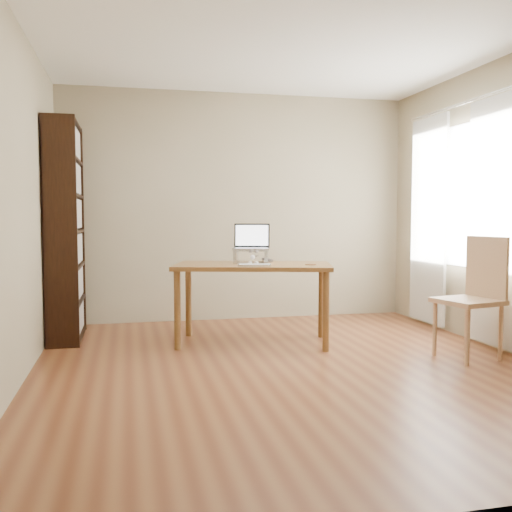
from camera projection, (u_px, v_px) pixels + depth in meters
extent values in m
cube|color=#5B2D17|center=(292.00, 370.00, 4.48)|extent=(4.00, 4.50, 0.02)
cube|color=white|center=(294.00, 29.00, 4.30)|extent=(4.00, 4.50, 0.02)
cube|color=gray|center=(238.00, 207.00, 6.59)|extent=(4.00, 0.02, 2.60)
cube|color=gray|center=(459.00, 189.00, 2.19)|extent=(4.00, 0.02, 2.60)
cube|color=gray|center=(15.00, 201.00, 3.95)|extent=(0.02, 4.50, 2.60)
cube|color=white|center=(463.00, 195.00, 5.60)|extent=(0.01, 1.80, 1.40)
cube|color=black|center=(60.00, 233.00, 5.09)|extent=(0.30, 0.04, 2.10)
cube|color=black|center=(69.00, 230.00, 5.93)|extent=(0.30, 0.04, 2.10)
cube|color=black|center=(50.00, 231.00, 5.48)|extent=(0.02, 0.90, 2.10)
cube|color=black|center=(67.00, 335.00, 5.58)|extent=(0.30, 0.84, 0.02)
cube|color=black|center=(70.00, 318.00, 5.58)|extent=(0.20, 0.78, 0.28)
cube|color=black|center=(67.00, 301.00, 5.56)|extent=(0.30, 0.84, 0.03)
cube|color=black|center=(69.00, 284.00, 5.56)|extent=(0.20, 0.78, 0.28)
cube|color=black|center=(66.00, 266.00, 5.54)|extent=(0.30, 0.84, 0.02)
cube|color=black|center=(69.00, 249.00, 5.53)|extent=(0.20, 0.78, 0.28)
cube|color=black|center=(65.00, 231.00, 5.51)|extent=(0.30, 0.84, 0.02)
cube|color=black|center=(68.00, 214.00, 5.51)|extent=(0.20, 0.78, 0.28)
cube|color=black|center=(64.00, 196.00, 5.49)|extent=(0.30, 0.84, 0.02)
cube|color=black|center=(67.00, 178.00, 5.48)|extent=(0.20, 0.78, 0.28)
cube|color=black|center=(63.00, 160.00, 5.47)|extent=(0.30, 0.84, 0.02)
cube|color=black|center=(66.00, 143.00, 5.46)|extent=(0.20, 0.78, 0.28)
cube|color=black|center=(62.00, 125.00, 5.44)|extent=(0.30, 0.84, 0.03)
cube|color=white|center=(492.00, 221.00, 5.07)|extent=(0.03, 0.70, 2.20)
cube|color=white|center=(428.00, 220.00, 6.14)|extent=(0.03, 0.70, 2.20)
cylinder|color=silver|center=(460.00, 104.00, 5.53)|extent=(0.03, 1.90, 0.03)
cube|color=brown|center=(253.00, 266.00, 5.33)|extent=(1.58, 1.08, 0.04)
cylinder|color=brown|center=(180.00, 303.00, 5.50)|extent=(0.06, 0.06, 0.71)
cylinder|color=brown|center=(310.00, 299.00, 5.79)|extent=(0.06, 0.06, 0.71)
cylinder|color=brown|center=(186.00, 314.00, 4.91)|extent=(0.06, 0.06, 0.71)
cylinder|color=brown|center=(331.00, 308.00, 5.21)|extent=(0.06, 0.06, 0.71)
cube|color=silver|center=(236.00, 257.00, 5.37)|extent=(0.03, 0.25, 0.12)
cube|color=silver|center=(266.00, 257.00, 5.43)|extent=(0.03, 0.25, 0.12)
cube|color=silver|center=(251.00, 250.00, 5.39)|extent=(0.32, 0.25, 0.01)
cube|color=silver|center=(251.00, 249.00, 5.39)|extent=(0.39, 0.32, 0.02)
cube|color=black|center=(248.00, 235.00, 5.52)|extent=(0.34, 0.14, 0.23)
cube|color=white|center=(248.00, 235.00, 5.51)|extent=(0.31, 0.12, 0.20)
cube|color=silver|center=(255.00, 265.00, 5.10)|extent=(0.32, 0.20, 0.02)
cube|color=silver|center=(255.00, 264.00, 5.10)|extent=(0.29, 0.17, 0.00)
cylinder|color=brown|center=(311.00, 265.00, 5.22)|extent=(0.10, 0.10, 0.01)
ellipsoid|color=#453C36|center=(254.00, 256.00, 5.44)|extent=(0.17, 0.39, 0.13)
ellipsoid|color=#453C36|center=(252.00, 256.00, 5.54)|extent=(0.15, 0.16, 0.12)
ellipsoid|color=#453C36|center=(259.00, 255.00, 5.25)|extent=(0.10, 0.10, 0.09)
ellipsoid|color=white|center=(258.00, 259.00, 5.29)|extent=(0.09, 0.09, 0.08)
sphere|color=white|center=(260.00, 257.00, 5.22)|extent=(0.04, 0.04, 0.04)
cone|color=#453C36|center=(256.00, 251.00, 5.25)|extent=(0.03, 0.04, 0.04)
cone|color=#453C36|center=(262.00, 250.00, 5.26)|extent=(0.03, 0.04, 0.04)
cylinder|color=white|center=(256.00, 263.00, 5.24)|extent=(0.03, 0.09, 0.03)
cylinder|color=white|center=(262.00, 263.00, 5.25)|extent=(0.03, 0.09, 0.03)
cylinder|color=#453C36|center=(260.00, 260.00, 5.59)|extent=(0.14, 0.21, 0.03)
cube|color=tan|center=(468.00, 301.00, 4.76)|extent=(0.54, 0.54, 0.04)
cylinder|color=tan|center=(460.00, 335.00, 4.56)|extent=(0.04, 0.04, 0.49)
cylinder|color=tan|center=(500.00, 333.00, 4.64)|extent=(0.04, 0.04, 0.49)
cylinder|color=tan|center=(436.00, 327.00, 4.92)|extent=(0.04, 0.04, 0.49)
cylinder|color=tan|center=(474.00, 325.00, 5.00)|extent=(0.04, 0.04, 0.49)
cube|color=tan|center=(490.00, 269.00, 4.79)|extent=(0.12, 0.43, 0.54)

